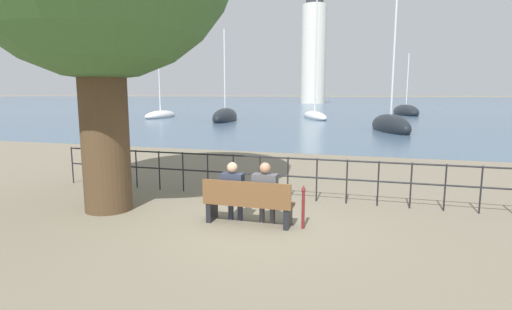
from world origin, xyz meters
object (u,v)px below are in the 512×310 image
at_px(sailboat_4, 406,112).
at_px(harbor_lighthouse, 314,48).
at_px(sailboat_0, 390,126).
at_px(sailboat_5, 225,117).
at_px(sailboat_1, 315,115).
at_px(park_bench, 248,203).
at_px(seated_person_right, 265,191).
at_px(seated_person_left, 233,189).
at_px(sailboat_2, 161,115).
at_px(closed_umbrella, 303,204).

relative_size(sailboat_4, harbor_lighthouse, 0.26).
bearing_deg(sailboat_0, sailboat_5, 137.85).
bearing_deg(sailboat_4, sailboat_1, -147.95).
bearing_deg(sailboat_5, park_bench, -75.96).
height_order(sailboat_4, sailboat_5, sailboat_5).
relative_size(seated_person_right, sailboat_0, 0.13).
xyz_separation_m(seated_person_left, sailboat_2, (-19.45, 31.18, -0.38)).
bearing_deg(sailboat_1, park_bench, -104.75).
height_order(closed_umbrella, harbor_lighthouse, harbor_lighthouse).
relative_size(park_bench, sailboat_1, 0.14).
bearing_deg(sailboat_0, harbor_lighthouse, 83.92).
relative_size(park_bench, closed_umbrella, 2.08).
xyz_separation_m(seated_person_right, sailboat_1, (-3.96, 34.39, -0.38)).
bearing_deg(sailboat_0, sailboat_1, 100.17).
xyz_separation_m(seated_person_right, sailboat_0, (3.09, 21.46, -0.31)).
bearing_deg(harbor_lighthouse, park_bench, -82.32).
height_order(seated_person_left, sailboat_1, sailboat_1).
relative_size(park_bench, seated_person_left, 1.45).
relative_size(closed_umbrella, sailboat_0, 0.09).
xyz_separation_m(park_bench, sailboat_4, (5.99, 44.16, -0.06)).
xyz_separation_m(park_bench, seated_person_left, (-0.34, 0.08, 0.25)).
bearing_deg(seated_person_left, park_bench, -12.73).
bearing_deg(seated_person_left, closed_umbrella, 0.19).
bearing_deg(sailboat_4, park_bench, -110.93).
distance_m(sailboat_0, sailboat_1, 14.72).
height_order(seated_person_right, sailboat_0, sailboat_0).
height_order(park_bench, sailboat_0, sailboat_0).
distance_m(sailboat_1, sailboat_4, 13.65).
height_order(closed_umbrella, sailboat_1, sailboat_1).
xyz_separation_m(sailboat_0, sailboat_5, (-14.49, 6.37, -0.00)).
distance_m(seated_person_left, sailboat_5, 29.83).
relative_size(seated_person_left, sailboat_1, 0.10).
bearing_deg(sailboat_0, seated_person_left, -118.35).
bearing_deg(seated_person_left, sailboat_5, 111.09).
relative_size(sailboat_5, harbor_lighthouse, 0.30).
height_order(park_bench, closed_umbrella, park_bench).
bearing_deg(sailboat_2, sailboat_0, -27.31).
bearing_deg(seated_person_right, sailboat_5, 112.28).
bearing_deg(closed_umbrella, sailboat_0, 83.78).
height_order(seated_person_right, sailboat_4, sailboat_4).
distance_m(sailboat_2, sailboat_4, 28.82).
relative_size(seated_person_left, seated_person_right, 0.98).
bearing_deg(sailboat_0, sailboat_4, 65.10).
height_order(park_bench, sailboat_2, sailboat_2).
xyz_separation_m(seated_person_right, sailboat_2, (-20.12, 31.18, -0.39)).
relative_size(sailboat_0, sailboat_1, 0.77).
bearing_deg(sailboat_4, sailboat_2, -166.61).
relative_size(seated_person_left, closed_umbrella, 1.44).
bearing_deg(seated_person_left, sailboat_2, 121.95).
relative_size(sailboat_1, sailboat_2, 1.17).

